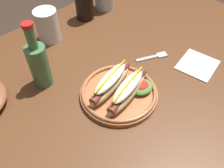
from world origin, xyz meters
TOP-DOWN VIEW (x-y plane):
  - ground_plane at (0.00, 0.00)m, footprint 8.00×8.00m
  - dining_table at (0.00, 0.00)m, footprint 1.41×0.90m
  - hot_dog_plate at (-0.05, -0.10)m, footprint 0.24×0.24m
  - fork at (0.17, -0.06)m, footprint 0.12×0.07m
  - soda_cup at (0.16, 0.31)m, footprint 0.08×0.08m
  - extra_cup at (-0.04, 0.30)m, footprint 0.09×0.09m
  - glass_bottle at (-0.19, 0.12)m, footprint 0.06×0.06m
  - napkin at (0.24, -0.20)m, footprint 0.15×0.14m

SIDE VIEW (x-z plane):
  - ground_plane at x=0.00m, z-range 0.00..0.00m
  - dining_table at x=0.00m, z-range 0.28..1.02m
  - napkin at x=0.24m, z-range 0.74..0.74m
  - fork at x=0.17m, z-range 0.74..0.74m
  - hot_dog_plate at x=-0.05m, z-range 0.73..0.80m
  - extra_cup at x=-0.04m, z-range 0.74..0.86m
  - soda_cup at x=0.16m, z-range 0.74..0.88m
  - glass_bottle at x=-0.19m, z-range 0.71..0.94m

